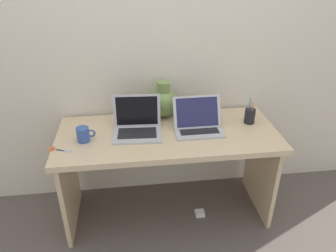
{
  "coord_description": "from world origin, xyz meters",
  "views": [
    {
      "loc": [
        -0.24,
        -1.91,
        1.81
      ],
      "look_at": [
        0.0,
        0.0,
        0.77
      ],
      "focal_mm": 34.62,
      "sensor_mm": 36.0,
      "label": 1
    }
  ],
  "objects_px": {
    "laptop_right": "(198,122)",
    "scissors": "(56,150)",
    "power_brick": "(200,213)",
    "coffee_mug": "(83,134)",
    "green_vase": "(164,102)",
    "pen_cup": "(250,116)",
    "laptop_left": "(137,123)"
  },
  "relations": [
    {
      "from": "laptop_right",
      "to": "scissors",
      "type": "height_order",
      "value": "laptop_right"
    },
    {
      "from": "power_brick",
      "to": "coffee_mug",
      "type": "bearing_deg",
      "value": 177.89
    },
    {
      "from": "green_vase",
      "to": "coffee_mug",
      "type": "bearing_deg",
      "value": -151.27
    },
    {
      "from": "green_vase",
      "to": "pen_cup",
      "type": "bearing_deg",
      "value": -17.98
    },
    {
      "from": "pen_cup",
      "to": "scissors",
      "type": "xyz_separation_m",
      "value": [
        -1.32,
        -0.2,
        -0.05
      ]
    },
    {
      "from": "laptop_left",
      "to": "coffee_mug",
      "type": "bearing_deg",
      "value": -166.69
    },
    {
      "from": "laptop_right",
      "to": "scissors",
      "type": "relative_size",
      "value": 2.29
    },
    {
      "from": "laptop_right",
      "to": "laptop_left",
      "type": "bearing_deg",
      "value": 177.15
    },
    {
      "from": "green_vase",
      "to": "power_brick",
      "type": "relative_size",
      "value": 3.83
    },
    {
      "from": "coffee_mug",
      "to": "pen_cup",
      "type": "xyz_separation_m",
      "value": [
        1.16,
        0.11,
        0.01
      ]
    },
    {
      "from": "laptop_left",
      "to": "pen_cup",
      "type": "relative_size",
      "value": 1.8
    },
    {
      "from": "green_vase",
      "to": "coffee_mug",
      "type": "distance_m",
      "value": 0.64
    },
    {
      "from": "laptop_right",
      "to": "coffee_mug",
      "type": "xyz_separation_m",
      "value": [
        -0.77,
        -0.06,
        -0.01
      ]
    },
    {
      "from": "pen_cup",
      "to": "power_brick",
      "type": "distance_m",
      "value": 0.85
    },
    {
      "from": "green_vase",
      "to": "pen_cup",
      "type": "distance_m",
      "value": 0.63
    },
    {
      "from": "laptop_left",
      "to": "pen_cup",
      "type": "height_order",
      "value": "laptop_left"
    },
    {
      "from": "laptop_left",
      "to": "scissors",
      "type": "distance_m",
      "value": 0.55
    },
    {
      "from": "pen_cup",
      "to": "power_brick",
      "type": "xyz_separation_m",
      "value": [
        -0.36,
        -0.14,
        -0.76
      ]
    },
    {
      "from": "coffee_mug",
      "to": "power_brick",
      "type": "relative_size",
      "value": 1.74
    },
    {
      "from": "green_vase",
      "to": "scissors",
      "type": "distance_m",
      "value": 0.83
    },
    {
      "from": "green_vase",
      "to": "power_brick",
      "type": "xyz_separation_m",
      "value": [
        0.24,
        -0.34,
        -0.81
      ]
    },
    {
      "from": "laptop_left",
      "to": "coffee_mug",
      "type": "xyz_separation_m",
      "value": [
        -0.35,
        -0.08,
        -0.02
      ]
    },
    {
      "from": "laptop_left",
      "to": "laptop_right",
      "type": "height_order",
      "value": "laptop_left"
    },
    {
      "from": "laptop_left",
      "to": "green_vase",
      "type": "distance_m",
      "value": 0.31
    },
    {
      "from": "laptop_right",
      "to": "coffee_mug",
      "type": "relative_size",
      "value": 2.73
    },
    {
      "from": "scissors",
      "to": "coffee_mug",
      "type": "bearing_deg",
      "value": 28.57
    },
    {
      "from": "coffee_mug",
      "to": "pen_cup",
      "type": "distance_m",
      "value": 1.16
    },
    {
      "from": "scissors",
      "to": "power_brick",
      "type": "bearing_deg",
      "value": 3.61
    },
    {
      "from": "pen_cup",
      "to": "power_brick",
      "type": "relative_size",
      "value": 2.67
    },
    {
      "from": "laptop_right",
      "to": "coffee_mug",
      "type": "bearing_deg",
      "value": -175.35
    },
    {
      "from": "laptop_right",
      "to": "power_brick",
      "type": "relative_size",
      "value": 4.75
    },
    {
      "from": "laptop_right",
      "to": "pen_cup",
      "type": "distance_m",
      "value": 0.39
    }
  ]
}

